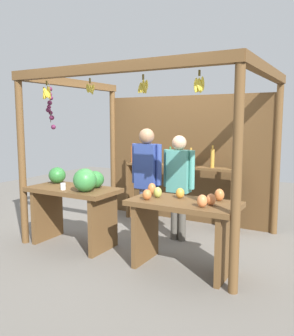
{
  "coord_description": "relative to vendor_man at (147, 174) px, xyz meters",
  "views": [
    {
      "loc": [
        2.45,
        -4.51,
        1.75
      ],
      "look_at": [
        0.0,
        -0.22,
        1.08
      ],
      "focal_mm": 38.02,
      "sensor_mm": 36.0,
      "label": 1
    }
  ],
  "objects": [
    {
      "name": "bottle_shelf_unit",
      "position": [
        0.1,
        0.92,
        -0.19
      ],
      "size": [
        2.01,
        0.22,
        1.35
      ],
      "color": "brown",
      "rests_on": "ground"
    },
    {
      "name": "vendor_woman",
      "position": [
        0.43,
        0.19,
        -0.07
      ],
      "size": [
        0.48,
        0.21,
        1.53
      ],
      "rotation": [
        0.0,
        0.0,
        0.02
      ],
      "color": "#4C4840",
      "rests_on": "ground"
    },
    {
      "name": "market_stall",
      "position": [
        0.07,
        0.59,
        0.43
      ],
      "size": [
        3.14,
        2.31,
        2.4
      ],
      "color": "brown",
      "rests_on": "ground"
    },
    {
      "name": "ground_plane",
      "position": [
        0.08,
        0.1,
        -0.98
      ],
      "size": [
        12.0,
        12.0,
        0.0
      ],
      "primitive_type": "plane",
      "color": "slate",
      "rests_on": "ground"
    },
    {
      "name": "fruit_counter_right",
      "position": [
        0.9,
        -0.73,
        -0.37
      ],
      "size": [
        1.27,
        0.64,
        0.96
      ],
      "color": "brown",
      "rests_on": "ground"
    },
    {
      "name": "fruit_counter_left",
      "position": [
        -0.71,
        -0.72,
        -0.26
      ],
      "size": [
        1.27,
        0.68,
        1.12
      ],
      "color": "brown",
      "rests_on": "ground"
    },
    {
      "name": "vendor_man",
      "position": [
        0.0,
        0.0,
        0.0
      ],
      "size": [
        0.48,
        0.22,
        1.63
      ],
      "rotation": [
        0.0,
        0.0,
        -0.03
      ],
      "color": "slate",
      "rests_on": "ground"
    }
  ]
}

